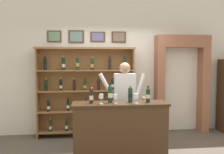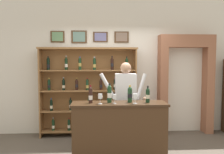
% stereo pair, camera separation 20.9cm
% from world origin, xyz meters
% --- Properties ---
extents(back_wall, '(12.00, 0.19, 3.40)m').
position_xyz_m(back_wall, '(-0.00, 1.61, 1.70)').
color(back_wall, silver).
rests_on(back_wall, ground).
extents(wine_shelf, '(2.19, 0.33, 1.99)m').
position_xyz_m(wine_shelf, '(-0.60, 1.34, 1.07)').
color(wine_shelf, olive).
rests_on(wine_shelf, ground).
extents(archway_doorway, '(1.27, 0.45, 2.29)m').
position_xyz_m(archway_doorway, '(1.66, 1.47, 1.28)').
color(archway_doorway, '#935B42').
rests_on(archway_doorway, ground).
extents(tasting_counter, '(1.63, 0.48, 0.98)m').
position_xyz_m(tasting_counter, '(-0.02, -0.00, 0.49)').
color(tasting_counter, '#422B19').
rests_on(tasting_counter, ground).
extents(shopkeeper, '(0.94, 0.22, 1.67)m').
position_xyz_m(shopkeeper, '(0.15, 0.57, 1.03)').
color(shopkeeper, '#2D3347').
rests_on(shopkeeper, ground).
extents(tasting_bottle_grappa, '(0.07, 0.07, 0.31)m').
position_xyz_m(tasting_bottle_grappa, '(-0.51, -0.00, 1.12)').
color(tasting_bottle_grappa, black).
rests_on(tasting_bottle_grappa, tasting_counter).
extents(tasting_bottle_rosso, '(0.07, 0.07, 0.33)m').
position_xyz_m(tasting_bottle_rosso, '(-0.19, 0.03, 1.14)').
color(tasting_bottle_rosso, '#19381E').
rests_on(tasting_bottle_rosso, tasting_counter).
extents(tasting_bottle_brunello, '(0.08, 0.08, 0.30)m').
position_xyz_m(tasting_bottle_brunello, '(0.17, 0.03, 1.12)').
color(tasting_bottle_brunello, '#19381E').
rests_on(tasting_bottle_brunello, tasting_counter).
extents(tasting_bottle_prosecco, '(0.07, 0.07, 0.29)m').
position_xyz_m(tasting_bottle_prosecco, '(0.47, -0.01, 1.11)').
color(tasting_bottle_prosecco, black).
rests_on(tasting_bottle_prosecco, tasting_counter).
extents(wine_glass_center, '(0.07, 0.07, 0.16)m').
position_xyz_m(wine_glass_center, '(-0.11, -0.07, 1.09)').
color(wine_glass_center, silver).
rests_on(wine_glass_center, tasting_counter).
extents(wine_glass_left, '(0.08, 0.08, 0.17)m').
position_xyz_m(wine_glass_left, '(0.24, -0.10, 1.10)').
color(wine_glass_left, silver).
rests_on(wine_glass_left, tasting_counter).
extents(wine_glass_right, '(0.07, 0.07, 0.17)m').
position_xyz_m(wine_glass_right, '(-0.35, -0.09, 1.10)').
color(wine_glass_right, silver).
rests_on(wine_glass_right, tasting_counter).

